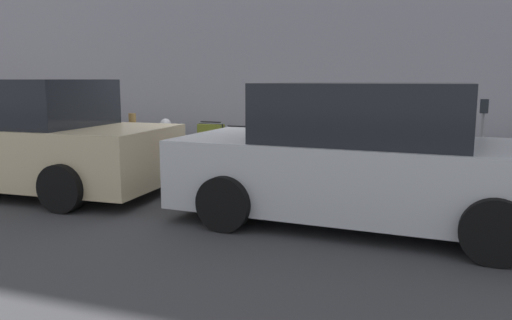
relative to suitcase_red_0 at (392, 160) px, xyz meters
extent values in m
plane|color=#333335|center=(3.03, 0.66, -0.41)|extent=(40.00, 40.00, 0.00)
cube|color=#ADA89E|center=(3.03, -1.84, -0.34)|extent=(18.00, 5.00, 0.14)
cube|color=red|center=(0.00, 0.00, 0.00)|extent=(0.40, 0.20, 0.54)
cube|color=black|center=(0.00, 0.00, 0.00)|extent=(0.40, 0.05, 0.55)
cylinder|color=gray|center=(-0.16, -0.01, 0.40)|extent=(0.02, 0.02, 0.27)
cylinder|color=gray|center=(0.16, 0.01, 0.40)|extent=(0.02, 0.02, 0.27)
cylinder|color=black|center=(0.00, 0.00, 0.54)|extent=(0.33, 0.04, 0.02)
cylinder|color=black|center=(-0.17, -0.01, -0.25)|extent=(0.04, 0.02, 0.04)
cylinder|color=black|center=(0.17, 0.01, -0.25)|extent=(0.04, 0.02, 0.04)
cube|color=black|center=(0.48, 0.07, 0.10)|extent=(0.39, 0.24, 0.75)
cube|color=black|center=(0.48, 0.07, 0.10)|extent=(0.39, 0.05, 0.77)
cylinder|color=gray|center=(0.32, 0.07, 0.62)|extent=(0.02, 0.02, 0.28)
cylinder|color=gray|center=(0.64, 0.08, 0.62)|extent=(0.02, 0.02, 0.28)
cylinder|color=black|center=(0.48, 0.07, 0.76)|extent=(0.32, 0.03, 0.02)
cylinder|color=black|center=(0.32, 0.07, -0.25)|extent=(0.04, 0.02, 0.04)
cylinder|color=black|center=(0.65, 0.08, -0.25)|extent=(0.04, 0.02, 0.04)
cube|color=#9EA0A8|center=(0.99, 0.00, 0.09)|extent=(0.46, 0.28, 0.72)
cube|color=black|center=(0.99, 0.00, 0.09)|extent=(0.45, 0.08, 0.74)
cylinder|color=gray|center=(0.80, 0.01, 0.54)|extent=(0.02, 0.02, 0.19)
cylinder|color=gray|center=(1.18, -0.02, 0.54)|extent=(0.02, 0.02, 0.19)
cylinder|color=black|center=(0.99, 0.00, 0.64)|extent=(0.38, 0.06, 0.02)
cylinder|color=black|center=(0.80, 0.02, -0.25)|extent=(0.05, 0.02, 0.04)
cylinder|color=black|center=(1.19, -0.02, -0.25)|extent=(0.05, 0.02, 0.04)
cube|color=navy|center=(1.56, -0.03, 0.07)|extent=(0.50, 0.22, 0.70)
cube|color=black|center=(1.56, -0.03, 0.07)|extent=(0.50, 0.05, 0.71)
cylinder|color=gray|center=(1.34, -0.03, 0.52)|extent=(0.02, 0.02, 0.19)
cylinder|color=gray|center=(1.77, -0.03, 0.52)|extent=(0.02, 0.02, 0.19)
cylinder|color=black|center=(1.56, -0.03, 0.61)|extent=(0.43, 0.03, 0.02)
cylinder|color=black|center=(1.34, -0.03, -0.25)|extent=(0.04, 0.02, 0.04)
cylinder|color=black|center=(1.78, -0.03, -0.25)|extent=(0.04, 0.02, 0.04)
cube|color=maroon|center=(2.14, 0.00, 0.00)|extent=(0.48, 0.23, 0.56)
cube|color=black|center=(2.14, 0.00, 0.00)|extent=(0.49, 0.06, 0.57)
cylinder|color=gray|center=(1.93, -0.01, 0.30)|extent=(0.02, 0.02, 0.04)
cylinder|color=gray|center=(2.35, 0.01, 0.30)|extent=(0.02, 0.02, 0.04)
cylinder|color=black|center=(2.14, 0.00, 0.32)|extent=(0.42, 0.04, 0.02)
cylinder|color=black|center=(1.93, -0.01, -0.25)|extent=(0.04, 0.02, 0.04)
cylinder|color=black|center=(2.35, 0.01, -0.25)|extent=(0.04, 0.02, 0.04)
cube|color=#0F606B|center=(2.70, 0.07, 0.00)|extent=(0.45, 0.25, 0.54)
cube|color=black|center=(2.70, 0.07, 0.00)|extent=(0.45, 0.06, 0.55)
cylinder|color=gray|center=(2.50, 0.08, 0.37)|extent=(0.02, 0.02, 0.20)
cylinder|color=gray|center=(2.89, 0.06, 0.37)|extent=(0.02, 0.02, 0.20)
cylinder|color=black|center=(2.70, 0.07, 0.47)|extent=(0.38, 0.04, 0.02)
cylinder|color=black|center=(2.50, 0.08, -0.25)|extent=(0.04, 0.02, 0.04)
cylinder|color=black|center=(2.89, 0.06, -0.25)|extent=(0.04, 0.02, 0.04)
cube|color=#59601E|center=(3.26, -0.02, 0.10)|extent=(0.49, 0.21, 0.76)
cube|color=black|center=(3.26, -0.02, 0.10)|extent=(0.49, 0.06, 0.77)
cylinder|color=gray|center=(3.05, 0.00, 0.50)|extent=(0.02, 0.02, 0.04)
cylinder|color=gray|center=(3.47, -0.03, 0.50)|extent=(0.02, 0.02, 0.04)
cylinder|color=black|center=(3.26, -0.02, 0.52)|extent=(0.42, 0.05, 0.02)
cylinder|color=black|center=(3.04, 0.00, -0.25)|extent=(0.05, 0.02, 0.04)
cylinder|color=black|center=(3.47, -0.03, -0.25)|extent=(0.05, 0.02, 0.04)
cylinder|color=#99999E|center=(4.20, 0.01, 0.07)|extent=(0.20, 0.20, 0.68)
sphere|color=#99999E|center=(4.20, 0.01, 0.46)|extent=(0.21, 0.21, 0.21)
cylinder|color=#99999E|center=(4.35, 0.01, 0.10)|extent=(0.09, 0.10, 0.09)
cylinder|color=#99999E|center=(4.05, 0.01, 0.10)|extent=(0.09, 0.10, 0.09)
cylinder|color=brown|center=(4.83, 0.16, 0.19)|extent=(0.14, 0.14, 0.93)
cylinder|color=slate|center=(-1.34, -0.24, 0.25)|extent=(0.05, 0.05, 1.05)
cube|color=#1E2328|center=(-1.34, -0.24, 0.89)|extent=(0.12, 0.09, 0.22)
cube|color=#B2B5BA|center=(0.11, 2.39, 0.17)|extent=(4.56, 2.03, 0.82)
cube|color=black|center=(0.11, 2.39, 0.92)|extent=(2.40, 1.80, 0.67)
cylinder|color=black|center=(1.53, 3.28, -0.09)|extent=(0.65, 0.24, 0.64)
cylinder|color=black|center=(1.46, 1.40, -0.09)|extent=(0.65, 0.24, 0.64)
cylinder|color=black|center=(-1.25, 3.38, -0.09)|extent=(0.65, 0.24, 0.64)
cylinder|color=black|center=(-1.32, 1.50, -0.09)|extent=(0.65, 0.24, 0.64)
cube|color=tan|center=(5.30, 2.39, 0.18)|extent=(4.68, 2.07, 0.84)
cube|color=black|center=(5.30, 2.39, 0.95)|extent=(2.47, 1.82, 0.69)
cylinder|color=black|center=(6.77, 1.51, -0.09)|extent=(0.65, 0.25, 0.64)
cylinder|color=black|center=(3.84, 3.26, -0.09)|extent=(0.65, 0.25, 0.64)
cylinder|color=black|center=(3.93, 1.38, -0.09)|extent=(0.65, 0.25, 0.64)
camera|label=1|loc=(-0.73, 8.37, 1.30)|focal=35.27mm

